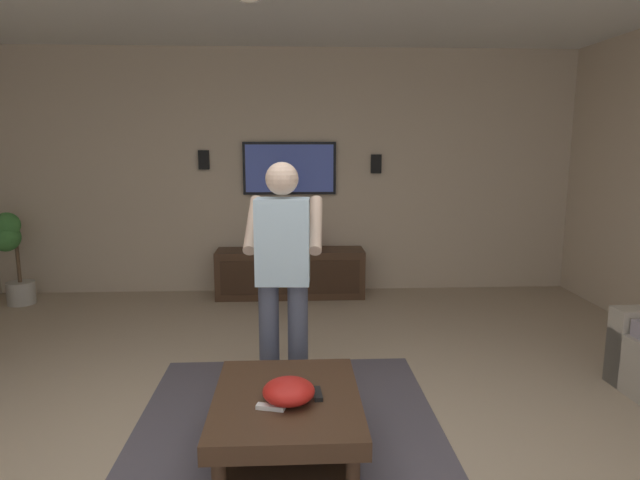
% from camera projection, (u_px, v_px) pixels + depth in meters
% --- Properties ---
extents(ground_plane, '(8.61, 8.61, 0.00)m').
position_uv_depth(ground_plane, '(283.00, 454.00, 3.14)').
color(ground_plane, tan).
extents(wall_back_tv, '(0.10, 7.01, 2.84)m').
position_uv_depth(wall_back_tv, '(287.00, 173.00, 6.47)').
color(wall_back_tv, '#C6B299').
rests_on(wall_back_tv, ground).
extents(area_rug, '(2.46, 1.92, 0.01)m').
position_uv_depth(area_rug, '(288.00, 442.00, 3.25)').
color(area_rug, '#514C56').
rests_on(area_rug, ground).
extents(coffee_table, '(1.00, 0.80, 0.40)m').
position_uv_depth(coffee_table, '(287.00, 413.00, 3.00)').
color(coffee_table, '#422B1C').
rests_on(coffee_table, ground).
extents(media_console, '(0.45, 1.70, 0.55)m').
position_uv_depth(media_console, '(290.00, 273.00, 6.34)').
color(media_console, '#422B1C').
rests_on(media_console, ground).
extents(tv, '(0.05, 1.08, 0.61)m').
position_uv_depth(tv, '(290.00, 168.00, 6.37)').
color(tv, black).
extents(person_standing, '(0.56, 0.56, 1.64)m').
position_uv_depth(person_standing, '(283.00, 267.00, 3.71)').
color(person_standing, '#4C5166').
rests_on(person_standing, ground).
extents(potted_plant_tall, '(0.37, 0.42, 1.03)m').
position_uv_depth(potted_plant_tall, '(9.00, 246.00, 5.92)').
color(potted_plant_tall, '#B7B2A8').
rests_on(potted_plant_tall, ground).
extents(bowl, '(0.28, 0.28, 0.13)m').
position_uv_depth(bowl, '(289.00, 391.00, 2.89)').
color(bowl, red).
rests_on(bowl, coffee_table).
extents(remote_white, '(0.08, 0.16, 0.02)m').
position_uv_depth(remote_white, '(271.00, 407.00, 2.82)').
color(remote_white, white).
rests_on(remote_white, coffee_table).
extents(remote_black, '(0.15, 0.05, 0.02)m').
position_uv_depth(remote_black, '(318.00, 394.00, 2.97)').
color(remote_black, black).
rests_on(remote_black, coffee_table).
extents(vase_round, '(0.22, 0.22, 0.22)m').
position_uv_depth(vase_round, '(312.00, 240.00, 6.34)').
color(vase_round, red).
rests_on(vase_round, media_console).
extents(wall_speaker_left, '(0.06, 0.12, 0.22)m').
position_uv_depth(wall_speaker_left, '(376.00, 164.00, 6.42)').
color(wall_speaker_left, black).
extents(wall_speaker_right, '(0.06, 0.12, 0.22)m').
position_uv_depth(wall_speaker_right, '(204.00, 160.00, 6.31)').
color(wall_speaker_right, black).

